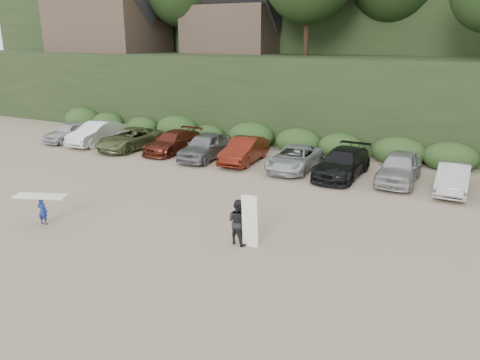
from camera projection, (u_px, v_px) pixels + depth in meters
The scene contains 4 objects.
ground at pixel (215, 233), 18.30m from camera, with size 120.00×120.00×0.00m, color tan.
parked_cars at pixel (318, 160), 26.26m from camera, with size 39.27×6.05×1.64m.
child_surfer at pixel (42, 204), 18.93m from camera, with size 2.17×1.33×1.26m.
adult_surfer at pixel (239, 222), 17.11m from camera, with size 1.33×0.81×2.03m.
Camera 1 is at (8.71, -14.51, 7.33)m, focal length 35.00 mm.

